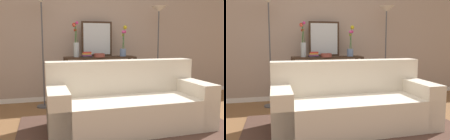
{
  "view_description": "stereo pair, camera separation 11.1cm",
  "coord_description": "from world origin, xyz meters",
  "views": [
    {
      "loc": [
        -0.8,
        -2.45,
        1.16
      ],
      "look_at": [
        0.23,
        1.21,
        0.69
      ],
      "focal_mm": 38.96,
      "sensor_mm": 36.0,
      "label": 1
    },
    {
      "loc": [
        -0.69,
        -2.48,
        1.16
      ],
      "look_at": [
        0.23,
        1.21,
        0.69
      ],
      "focal_mm": 38.96,
      "sensor_mm": 36.0,
      "label": 2
    }
  ],
  "objects": [
    {
      "name": "book_stack",
      "position": [
        -0.05,
        1.85,
        0.9
      ],
      "size": [
        0.19,
        0.14,
        0.1
      ],
      "color": "#2D2D33",
      "rests_on": "console_table"
    },
    {
      "name": "fruit_bowl",
      "position": [
        0.17,
        1.83,
        0.89
      ],
      "size": [
        0.2,
        0.2,
        0.07
      ],
      "color": "brown",
      "rests_on": "console_table"
    },
    {
      "name": "floor_lamp_left",
      "position": [
        -0.81,
        1.86,
        1.48
      ],
      "size": [
        0.28,
        0.28,
        1.89
      ],
      "color": "#4C4C51",
      "rests_on": "ground"
    },
    {
      "name": "vase_tall_flowers",
      "position": [
        -0.23,
        1.96,
        1.1
      ],
      "size": [
        0.11,
        0.12,
        0.64
      ],
      "color": "silver",
      "rests_on": "console_table"
    },
    {
      "name": "floor_lamp_right",
      "position": [
        1.34,
        1.86,
        1.42
      ],
      "size": [
        0.28,
        0.28,
        1.8
      ],
      "color": "#4C4C51",
      "rests_on": "ground"
    },
    {
      "name": "vase_short_flowers",
      "position": [
        0.66,
        1.92,
        1.06
      ],
      "size": [
        0.13,
        0.13,
        0.58
      ],
      "color": "#6B84AD",
      "rests_on": "console_table"
    },
    {
      "name": "console_table",
      "position": [
        0.21,
        1.95,
        0.59
      ],
      "size": [
        1.31,
        0.37,
        0.86
      ],
      "color": "#382619",
      "rests_on": "ground"
    },
    {
      "name": "couch",
      "position": [
        0.27,
        0.54,
        0.31
      ],
      "size": [
        2.11,
        0.93,
        0.88
      ],
      "color": "beige",
      "rests_on": "ground"
    },
    {
      "name": "book_row_under_console",
      "position": [
        -0.18,
        1.95,
        0.06
      ],
      "size": [
        0.3,
        0.17,
        0.12
      ],
      "color": "silver",
      "rests_on": "ground"
    },
    {
      "name": "area_rug",
      "position": [
        0.27,
        0.37,
        0.01
      ],
      "size": [
        2.84,
        1.91,
        0.01
      ],
      "color": "#51382D",
      "rests_on": "ground"
    },
    {
      "name": "back_wall",
      "position": [
        0.0,
        2.32,
        1.52
      ],
      "size": [
        12.0,
        0.15,
        3.04
      ],
      "color": "white",
      "rests_on": "ground"
    },
    {
      "name": "wall_mirror",
      "position": [
        0.19,
        2.1,
        1.18
      ],
      "size": [
        0.58,
        0.02,
        0.66
      ],
      "color": "#382619",
      "rests_on": "console_table"
    }
  ]
}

